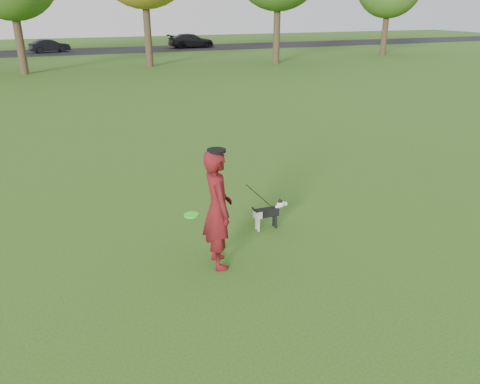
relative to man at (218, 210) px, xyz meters
name	(u,v)px	position (x,y,z in m)	size (l,w,h in m)	color
ground	(224,246)	(0.29, 0.55, -0.99)	(120.00, 120.00, 0.00)	#285116
road	(77,51)	(0.29, 40.55, -0.98)	(120.00, 7.00, 0.02)	black
man	(218,210)	(0.00, 0.00, 0.00)	(0.72, 0.47, 1.98)	#50100B
dog	(269,211)	(1.35, 0.92, -0.64)	(0.75, 0.15, 0.57)	black
car_mid	(50,46)	(-2.02, 40.55, -0.41)	(1.19, 3.40, 1.12)	black
car_right	(191,41)	(11.14, 40.55, -0.31)	(1.86, 4.57, 1.33)	black
man_held_items	(261,198)	(0.95, 0.42, -0.11)	(2.02, 1.09, 1.61)	#32F01E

